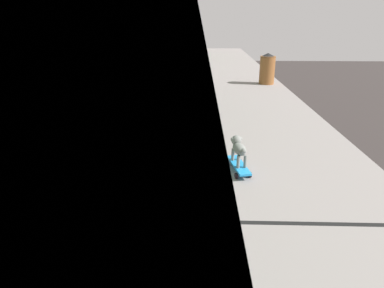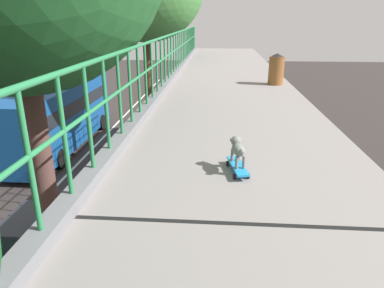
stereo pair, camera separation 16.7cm
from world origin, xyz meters
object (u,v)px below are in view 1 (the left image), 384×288
at_px(city_bus, 45,115).
at_px(small_dog, 239,148).
at_px(toy_skateboard, 239,166).
at_px(litter_bin, 267,68).
at_px(car_green_fifth, 27,243).

xyz_separation_m(city_bus, small_dog, (8.95, -14.24, 3.57)).
bearing_deg(city_bus, toy_skateboard, -57.89).
distance_m(small_dog, litter_bin, 5.76).
bearing_deg(car_green_fifth, litter_bin, 7.46).
height_order(city_bus, litter_bin, litter_bin).
bearing_deg(toy_skateboard, litter_bin, 77.48).
bearing_deg(litter_bin, city_bus, 139.85).
bearing_deg(toy_skateboard, small_dog, 98.03).
height_order(car_green_fifth, litter_bin, litter_bin).
bearing_deg(city_bus, car_green_fifth, -70.22).
height_order(car_green_fifth, toy_skateboard, toy_skateboard).
distance_m(toy_skateboard, small_dog, 0.21).
bearing_deg(litter_bin, car_green_fifth, -172.54).
bearing_deg(toy_skateboard, city_bus, 122.11).
distance_m(car_green_fifth, small_dog, 8.74).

